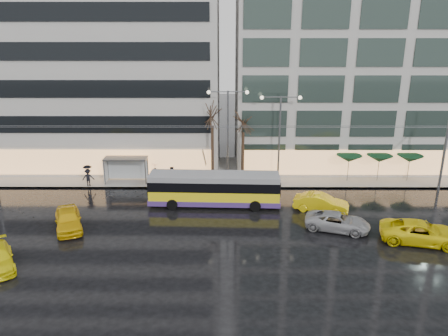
{
  "coord_description": "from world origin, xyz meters",
  "views": [
    {
      "loc": [
        1.77,
        -30.25,
        15.02
      ],
      "look_at": [
        1.65,
        5.0,
        3.42
      ],
      "focal_mm": 35.0,
      "sensor_mm": 36.0,
      "label": 1
    }
  ],
  "objects_px": {
    "bus_shelter": "(123,164)",
    "street_lamp_near": "(228,124)",
    "trolleybus": "(214,190)",
    "taxi_a": "(68,219)"
  },
  "relations": [
    {
      "from": "bus_shelter",
      "to": "street_lamp_near",
      "type": "distance_m",
      "value": 11.14
    },
    {
      "from": "bus_shelter",
      "to": "trolleybus",
      "type": "bearing_deg",
      "value": -31.69
    },
    {
      "from": "street_lamp_near",
      "to": "taxi_a",
      "type": "relative_size",
      "value": 1.94
    },
    {
      "from": "trolleybus",
      "to": "bus_shelter",
      "type": "relative_size",
      "value": 2.7
    },
    {
      "from": "bus_shelter",
      "to": "street_lamp_near",
      "type": "relative_size",
      "value": 0.47
    },
    {
      "from": "trolleybus",
      "to": "taxi_a",
      "type": "distance_m",
      "value": 12.1
    },
    {
      "from": "street_lamp_near",
      "to": "bus_shelter",
      "type": "bearing_deg",
      "value": -179.37
    },
    {
      "from": "trolleybus",
      "to": "taxi_a",
      "type": "height_order",
      "value": "trolleybus"
    },
    {
      "from": "trolleybus",
      "to": "taxi_a",
      "type": "xyz_separation_m",
      "value": [
        -11.14,
        -4.69,
        -0.62
      ]
    },
    {
      "from": "bus_shelter",
      "to": "taxi_a",
      "type": "distance_m",
      "value": 10.61
    }
  ]
}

